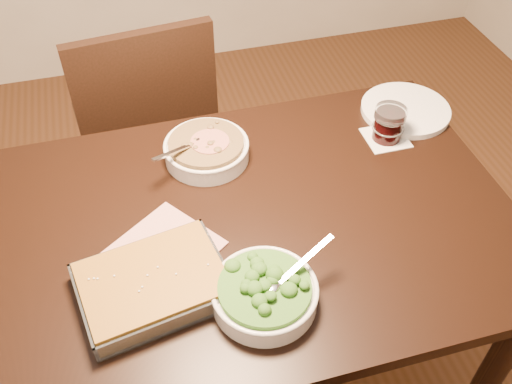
{
  "coord_description": "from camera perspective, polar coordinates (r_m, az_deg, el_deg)",
  "views": [
    {
      "loc": [
        -0.21,
        -0.93,
        1.81
      ],
      "look_at": [
        0.06,
        0.04,
        0.8
      ],
      "focal_mm": 40.0,
      "sensor_mm": 36.0,
      "label": 1
    }
  ],
  "objects": [
    {
      "name": "coaster",
      "position": [
        1.7,
        12.84,
        5.3
      ],
      "size": [
        0.12,
        0.12,
        0.0
      ],
      "primitive_type": "cube",
      "color": "white",
      "rests_on": "table"
    },
    {
      "name": "dinner_plate",
      "position": [
        1.81,
        14.71,
        7.96
      ],
      "size": [
        0.27,
        0.27,
        0.02
      ],
      "primitive_type": "cylinder",
      "color": "white",
      "rests_on": "table"
    },
    {
      "name": "table",
      "position": [
        1.49,
        -1.67,
        -5.46
      ],
      "size": [
        1.4,
        0.9,
        0.75
      ],
      "color": "black",
      "rests_on": "ground"
    },
    {
      "name": "baking_dish",
      "position": [
        1.29,
        -10.22,
        -9.06
      ],
      "size": [
        0.36,
        0.29,
        0.06
      ],
      "rotation": [
        0.0,
        0.0,
        0.17
      ],
      "color": "silver",
      "rests_on": "table"
    },
    {
      "name": "broccoli_bowl",
      "position": [
        1.25,
        0.87,
        -10.06
      ],
      "size": [
        0.26,
        0.23,
        0.09
      ],
      "color": "white",
      "rests_on": "table"
    },
    {
      "name": "magazine_a",
      "position": [
        1.37,
        -10.2,
        -6.51
      ],
      "size": [
        0.36,
        0.34,
        0.01
      ],
      "primitive_type": "cube",
      "rotation": [
        0.0,
        0.0,
        0.62
      ],
      "color": "#A32E31",
      "rests_on": "table"
    },
    {
      "name": "chair_far",
      "position": [
        2.08,
        -10.9,
        6.61
      ],
      "size": [
        0.5,
        0.5,
        0.97
      ],
      "rotation": [
        0.0,
        0.0,
        3.25
      ],
      "color": "black",
      "rests_on": "ground"
    },
    {
      "name": "wine_tumbler",
      "position": [
        1.66,
        13.14,
        6.73
      ],
      "size": [
        0.09,
        0.09,
        0.1
      ],
      "color": "black",
      "rests_on": "coaster"
    },
    {
      "name": "ground",
      "position": [
        2.04,
        -1.28,
        -17.23
      ],
      "size": [
        4.0,
        4.0,
        0.0
      ],
      "primitive_type": "plane",
      "color": "#482914",
      "rests_on": "ground"
    },
    {
      "name": "stew_bowl",
      "position": [
        1.58,
        -4.97,
        4.3
      ],
      "size": [
        0.24,
        0.24,
        0.09
      ],
      "color": "white",
      "rests_on": "table"
    }
  ]
}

